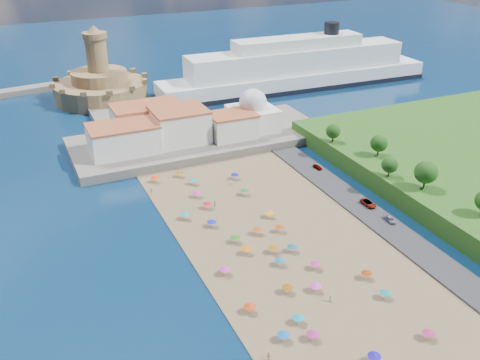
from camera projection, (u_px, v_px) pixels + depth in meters
name	position (u px, v px, depth m)	size (l,w,h in m)	color
ground	(268.00, 255.00, 128.65)	(700.00, 700.00, 0.00)	#071938
terrace	(200.00, 139.00, 191.24)	(90.00, 36.00, 3.00)	#59544C
jetty	(117.00, 118.00, 211.79)	(18.00, 70.00, 2.40)	#59544C
waterfront_buildings	(163.00, 127.00, 184.11)	(57.00, 29.00, 11.00)	silver
domed_building	(253.00, 113.00, 193.70)	(16.00, 16.00, 15.00)	silver
fortress	(100.00, 85.00, 233.83)	(40.00, 40.00, 32.40)	#A18250
cruise_ship	(297.00, 70.00, 249.69)	(133.60, 23.27, 29.07)	black
beach_parasols	(286.00, 275.00, 117.89)	(31.85, 115.75, 2.20)	gray
beachgoers	(265.00, 270.00, 121.17)	(32.35, 94.73, 1.89)	tan
parked_cars	(363.00, 200.00, 150.61)	(2.57, 40.15, 1.45)	gray
hillside_trees	(454.00, 192.00, 136.04)	(14.66, 108.93, 8.12)	#382314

